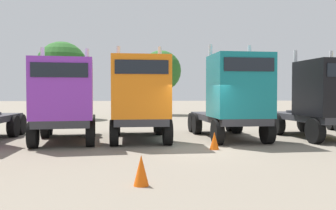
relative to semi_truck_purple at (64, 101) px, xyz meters
The scene contains 10 objects.
ground 6.14m from the semi_truck_purple, 18.81° to the right, with size 200.00×200.00×0.00m, color gray.
semi_truck_purple is the anchor object (origin of this frame).
semi_truck_orange 3.24m from the semi_truck_purple, ahead, with size 2.66×6.18×4.32m.
semi_truck_teal 7.51m from the semi_truck_purple, ahead, with size 2.76×6.47×4.44m.
semi_truck_black 11.72m from the semi_truck_purple, ahead, with size 2.93×5.93×4.24m.
traffic_cone_mid 6.58m from the semi_truck_purple, 19.90° to the right, with size 0.36×0.36×0.67m, color #F2590C.
traffic_cone_far 8.06m from the semi_truck_purple, 67.14° to the right, with size 0.36×0.36×0.72m, color #F2590C.
oak_far_left 16.38m from the semi_truck_purple, 101.02° to the left, with size 4.37×4.37×6.64m.
oak_far_centre 22.32m from the semi_truck_purple, 74.53° to the left, with size 4.21×4.21×6.66m.
oak_far_right 21.26m from the semi_truck_purple, 48.09° to the left, with size 3.32×3.32×5.44m.
Camera 1 is at (-2.68, -13.61, 2.12)m, focal length 38.00 mm.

